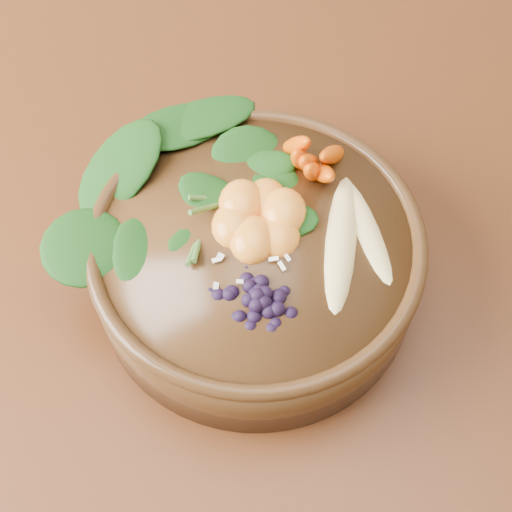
# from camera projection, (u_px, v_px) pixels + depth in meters

# --- Properties ---
(ground) EXTENTS (4.00, 4.00, 0.00)m
(ground) POSITION_uv_depth(u_px,v_px,m) (331.00, 412.00, 1.46)
(ground) COLOR #381E0F
(ground) RESTS_ON ground
(dining_table) EXTENTS (1.60, 0.90, 0.75)m
(dining_table) POSITION_uv_depth(u_px,v_px,m) (377.00, 234.00, 0.90)
(dining_table) COLOR #331C0C
(dining_table) RESTS_ON ground
(stoneware_bowl) EXTENTS (0.34, 0.34, 0.09)m
(stoneware_bowl) POSITION_uv_depth(u_px,v_px,m) (256.00, 261.00, 0.72)
(stoneware_bowl) COLOR #432A14
(stoneware_bowl) RESTS_ON dining_table
(kale_heap) EXTENTS (0.22, 0.20, 0.05)m
(kale_heap) POSITION_uv_depth(u_px,v_px,m) (207.00, 164.00, 0.69)
(kale_heap) COLOR #174114
(kale_heap) RESTS_ON stoneware_bowl
(carrot_cluster) EXTENTS (0.07, 0.07, 0.09)m
(carrot_cluster) POSITION_uv_depth(u_px,v_px,m) (320.00, 138.00, 0.69)
(carrot_cluster) COLOR #D54D00
(carrot_cluster) RESTS_ON stoneware_bowl
(banana_halves) EXTENTS (0.09, 0.18, 0.03)m
(banana_halves) POSITION_uv_depth(u_px,v_px,m) (356.00, 227.00, 0.67)
(banana_halves) COLOR #E0CC84
(banana_halves) RESTS_ON stoneware_bowl
(mandarin_cluster) EXTENTS (0.10, 0.11, 0.04)m
(mandarin_cluster) POSITION_uv_depth(u_px,v_px,m) (259.00, 209.00, 0.67)
(mandarin_cluster) COLOR orange
(mandarin_cluster) RESTS_ON stoneware_bowl
(blueberry_pile) EXTENTS (0.15, 0.12, 0.04)m
(blueberry_pile) POSITION_uv_depth(u_px,v_px,m) (257.00, 287.00, 0.62)
(blueberry_pile) COLOR black
(blueberry_pile) RESTS_ON stoneware_bowl
(coconut_flakes) EXTENTS (0.11, 0.08, 0.01)m
(coconut_flakes) POSITION_uv_depth(u_px,v_px,m) (257.00, 255.00, 0.66)
(coconut_flakes) COLOR white
(coconut_flakes) RESTS_ON stoneware_bowl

